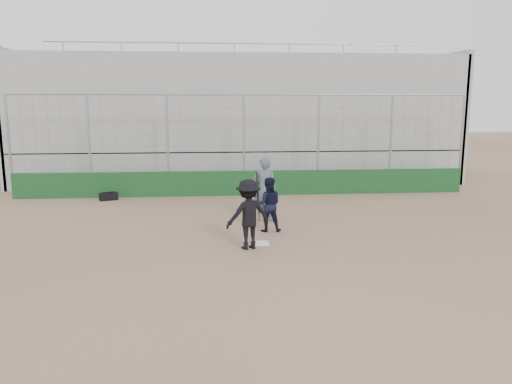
{
  "coord_description": "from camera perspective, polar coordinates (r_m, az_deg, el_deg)",
  "views": [
    {
      "loc": [
        -1.22,
        -12.79,
        3.77
      ],
      "look_at": [
        0.0,
        1.4,
        1.15
      ],
      "focal_mm": 35.0,
      "sensor_mm": 36.0,
      "label": 1
    }
  ],
  "objects": [
    {
      "name": "catcher_crouched",
      "position": [
        14.49,
        1.4,
        -2.46
      ],
      "size": [
        0.82,
        0.66,
        1.09
      ],
      "color": "black",
      "rests_on": "ground"
    },
    {
      "name": "umpire",
      "position": [
        15.72,
        0.98,
        -0.01
      ],
      "size": [
        0.81,
        0.59,
        1.85
      ],
      "primitive_type": "imported",
      "rotation": [
        0.0,
        0.0,
        3.01
      ],
      "color": "#4E5763",
      "rests_on": "ground"
    },
    {
      "name": "ground",
      "position": [
        13.39,
        0.52,
        -5.93
      ],
      "size": [
        90.0,
        90.0,
        0.0
      ],
      "primitive_type": "plane",
      "color": "brown",
      "rests_on": "ground"
    },
    {
      "name": "batter_at_plate",
      "position": [
        12.77,
        -0.9,
        -2.55
      ],
      "size": [
        1.33,
        1.03,
        1.95
      ],
      "color": "black",
      "rests_on": "ground"
    },
    {
      "name": "backstop",
      "position": [
        20.03,
        -1.37,
        2.35
      ],
      "size": [
        18.1,
        0.25,
        4.04
      ],
      "color": "#133C1A",
      "rests_on": "ground"
    },
    {
      "name": "bleachers",
      "position": [
        24.79,
        -2.11,
        8.47
      ],
      "size": [
        20.25,
        6.7,
        6.98
      ],
      "color": "gray",
      "rests_on": "ground"
    },
    {
      "name": "home_plate",
      "position": [
        13.39,
        0.52,
        -5.88
      ],
      "size": [
        0.44,
        0.44,
        0.02
      ],
      "primitive_type": "cube",
      "color": "white",
      "rests_on": "ground"
    },
    {
      "name": "equipment_bag",
      "position": [
        19.93,
        -16.49,
        -0.49
      ],
      "size": [
        0.73,
        0.52,
        0.33
      ],
      "color": "black",
      "rests_on": "ground"
    }
  ]
}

